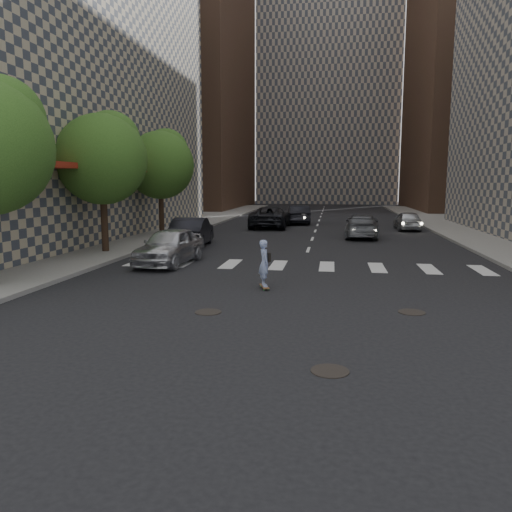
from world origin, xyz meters
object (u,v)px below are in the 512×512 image
(traffic_car_a, at_px, (192,232))
(traffic_car_b, at_px, (362,226))
(silver_sedan, at_px, (170,246))
(traffic_car_d, at_px, (408,221))
(skateboarder, at_px, (264,263))
(traffic_car_c, at_px, (271,217))
(traffic_car_e, at_px, (299,215))
(tree_b, at_px, (104,155))
(tree_c, at_px, (161,162))

(traffic_car_a, bearing_deg, traffic_car_b, -153.79)
(silver_sedan, xyz_separation_m, traffic_car_d, (12.00, 17.09, -0.08))
(skateboarder, distance_m, traffic_car_b, 16.20)
(traffic_car_d, bearing_deg, traffic_car_a, 41.39)
(traffic_car_c, xyz_separation_m, traffic_car_e, (1.84, 3.95, -0.04))
(skateboarder, distance_m, traffic_car_d, 22.57)
(silver_sedan, relative_size, traffic_car_e, 0.96)
(skateboarder, height_order, traffic_car_a, skateboarder)
(traffic_car_b, height_order, traffic_car_d, traffic_car_b)
(skateboarder, bearing_deg, traffic_car_a, 98.55)
(tree_b, xyz_separation_m, traffic_car_a, (3.26, 3.26, -3.87))
(tree_b, distance_m, skateboarder, 11.53)
(traffic_car_d, distance_m, traffic_car_e, 9.15)
(silver_sedan, bearing_deg, tree_b, 151.68)
(tree_b, relative_size, silver_sedan, 1.47)
(tree_c, xyz_separation_m, traffic_car_d, (15.95, 6.54, -3.96))
(tree_b, xyz_separation_m, traffic_car_d, (15.95, 14.54, -3.96))
(traffic_car_b, xyz_separation_m, traffic_car_e, (-4.58, 9.86, 0.06))
(traffic_car_e, bearing_deg, traffic_car_a, 66.14)
(skateboarder, xyz_separation_m, traffic_car_c, (-2.50, 21.63, -0.03))
(silver_sedan, bearing_deg, tree_c, 115.05)
(silver_sedan, xyz_separation_m, traffic_car_e, (3.91, 21.37, 0.00))
(traffic_car_e, bearing_deg, silver_sedan, 72.26)
(tree_b, distance_m, traffic_car_a, 6.01)
(traffic_car_b, distance_m, traffic_car_c, 8.73)
(tree_b, bearing_deg, traffic_car_e, 67.31)
(tree_b, height_order, tree_c, same)
(tree_b, height_order, traffic_car_d, tree_b)
(skateboarder, distance_m, traffic_car_a, 11.32)
(skateboarder, relative_size, traffic_car_d, 0.39)
(tree_c, relative_size, traffic_car_a, 1.39)
(tree_c, height_order, traffic_car_a, tree_c)
(tree_b, bearing_deg, traffic_car_d, 42.35)
(traffic_car_b, distance_m, traffic_car_d, 6.60)
(traffic_car_d, bearing_deg, traffic_car_b, 57.63)
(tree_c, bearing_deg, skateboarder, -60.02)
(traffic_car_d, bearing_deg, traffic_car_c, -2.09)
(tree_b, xyz_separation_m, traffic_car_c, (6.02, 14.86, -3.84))
(traffic_car_b, bearing_deg, silver_sedan, 57.09)
(tree_b, xyz_separation_m, silver_sedan, (3.95, -2.55, -3.88))
(skateboarder, distance_m, traffic_car_e, 25.59)
(traffic_car_a, relative_size, traffic_car_c, 0.82)
(silver_sedan, bearing_deg, traffic_car_d, 59.44)
(traffic_car_a, bearing_deg, tree_c, -61.09)
(traffic_car_d, bearing_deg, skateboarder, 70.52)
(tree_c, relative_size, silver_sedan, 1.47)
(silver_sedan, xyz_separation_m, traffic_car_c, (2.07, 17.41, 0.04))
(traffic_car_b, bearing_deg, traffic_car_a, 35.32)
(traffic_car_c, height_order, traffic_car_d, traffic_car_c)
(traffic_car_a, bearing_deg, traffic_car_c, -108.98)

